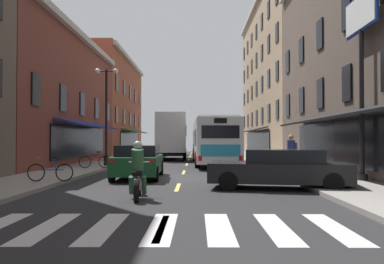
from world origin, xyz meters
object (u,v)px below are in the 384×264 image
at_px(billboard_sign, 361,39).
at_px(street_lamp_twin, 106,112).
at_px(bicycle_near, 50,172).
at_px(sedan_near, 138,161).
at_px(pedestrian_near, 291,153).
at_px(box_truck, 172,136).
at_px(sedan_far, 176,149).
at_px(motorcycle_rider, 138,174).
at_px(bicycle_mid, 95,161).
at_px(sedan_mid, 280,169).
at_px(transit_bus, 213,141).

relative_size(billboard_sign, street_lamp_twin, 1.22).
distance_m(billboard_sign, bicycle_near, 12.91).
xyz_separation_m(sedan_near, bicycle_near, (-2.90, -2.68, -0.24)).
height_order(sedan_near, pedestrian_near, pedestrian_near).
bearing_deg(sedan_near, box_truck, 88.47).
xyz_separation_m(billboard_sign, sedan_far, (-8.66, 28.23, -4.95)).
relative_size(motorcycle_rider, bicycle_mid, 1.22).
bearing_deg(street_lamp_twin, pedestrian_near, -30.51).
bearing_deg(sedan_mid, bicycle_mid, 136.31).
bearing_deg(street_lamp_twin, motorcycle_rider, -73.21).
height_order(bicycle_near, pedestrian_near, pedestrian_near).
relative_size(billboard_sign, sedan_far, 1.59).
relative_size(sedan_near, sedan_far, 1.02).
xyz_separation_m(motorcycle_rider, street_lamp_twin, (-3.80, 12.59, 2.68)).
bearing_deg(motorcycle_rider, box_truck, 91.10).
distance_m(motorcycle_rider, street_lamp_twin, 13.42).
distance_m(motorcycle_rider, bicycle_mid, 11.11).
bearing_deg(sedan_near, sedan_far, 89.38).
xyz_separation_m(transit_bus, motorcycle_rider, (-2.81, -16.21, -0.92)).
xyz_separation_m(bicycle_mid, street_lamp_twin, (0.11, 2.19, 2.89)).
xyz_separation_m(transit_bus, street_lamp_twin, (-6.61, -3.62, 1.76)).
bearing_deg(pedestrian_near, sedan_far, -29.64).
xyz_separation_m(billboard_sign, street_lamp_twin, (-11.87, 8.64, -2.22)).
bearing_deg(street_lamp_twin, sedan_mid, -50.91).
bearing_deg(sedan_mid, street_lamp_twin, 129.09).
distance_m(box_truck, motorcycle_rider, 22.58).
bearing_deg(sedan_near, street_lamp_twin, 114.06).
xyz_separation_m(sedan_near, sedan_far, (0.28, 26.14, -0.08)).
distance_m(billboard_sign, sedan_near, 10.39).
bearing_deg(sedan_mid, sedan_near, 145.48).
bearing_deg(pedestrian_near, motorcycle_rider, 94.22).
distance_m(sedan_far, street_lamp_twin, 20.04).
bearing_deg(sedan_near, billboard_sign, -13.14).
relative_size(box_truck, motorcycle_rider, 3.58).
bearing_deg(sedan_mid, bicycle_near, 172.77).
height_order(bicycle_mid, pedestrian_near, pedestrian_near).
xyz_separation_m(transit_bus, box_truck, (-3.24, 6.32, 0.38)).
height_order(box_truck, sedan_mid, box_truck).
distance_m(billboard_sign, sedan_far, 29.94).
height_order(billboard_sign, pedestrian_near, billboard_sign).
xyz_separation_m(billboard_sign, motorcycle_rider, (-8.07, -3.95, -4.90)).
relative_size(pedestrian_near, street_lamp_twin, 0.30).
xyz_separation_m(transit_bus, bicycle_near, (-6.58, -12.86, -1.12)).
height_order(box_truck, sedan_near, box_truck).
relative_size(bicycle_mid, pedestrian_near, 0.95).
bearing_deg(box_truck, pedestrian_near, -67.69).
relative_size(billboard_sign, sedan_mid, 1.45).
relative_size(transit_bus, sedan_near, 2.72).
xyz_separation_m(transit_bus, sedan_near, (-3.68, -10.18, -0.88)).
distance_m(sedan_near, pedestrian_near, 6.95).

